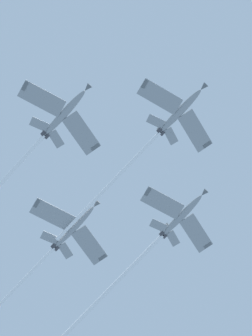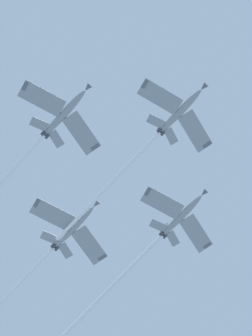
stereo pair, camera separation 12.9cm
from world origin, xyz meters
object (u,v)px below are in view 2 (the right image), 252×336
at_px(jet_left_wing, 157,241).
at_px(jet_right_wing, 36,145).
at_px(jet_lead, 160,132).
at_px(jet_slot, 55,247).

xyz_separation_m(jet_left_wing, jet_right_wing, (2.08, -33.92, -1.32)).
bearing_deg(jet_right_wing, jet_left_wing, 93.51).
bearing_deg(jet_lead, jet_slot, -176.54).
bearing_deg(jet_slot, jet_right_wing, -48.13).
xyz_separation_m(jet_lead, jet_right_wing, (-16.54, -18.75, -5.05)).
distance_m(jet_lead, jet_right_wing, 25.50).
xyz_separation_m(jet_right_wing, jet_slot, (-15.09, 16.84, -2.50)).
distance_m(jet_right_wing, jet_slot, 22.75).
bearing_deg(jet_right_wing, jet_lead, 48.59).
height_order(jet_right_wing, jet_slot, jet_right_wing).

